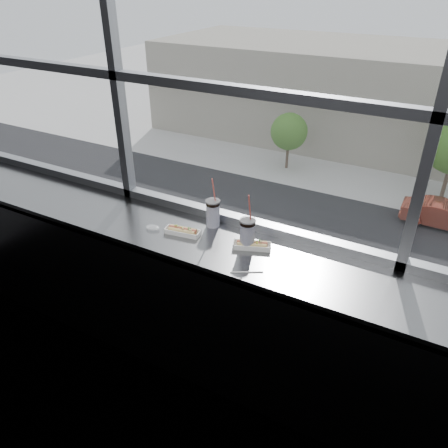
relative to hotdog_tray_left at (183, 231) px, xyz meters
The scene contains 20 objects.
wall_back_lower 0.72m from the hotdog_tray_left, 42.03° to the left, with size 6.00×6.00×0.00m, color black.
window_glass 1.26m from the hotdog_tray_left, 43.91° to the left, with size 6.00×6.00×0.00m, color silver.
window_mullions 1.26m from the hotdog_tray_left, 42.03° to the left, with size 6.00×0.08×2.40m, color gray, non-canonical shape.
counter 0.33m from the hotdog_tray_left, ahead, with size 6.00×0.55×0.06m, color gray.
counter_fascia 0.70m from the hotdog_tray_left, 35.62° to the right, with size 6.00×0.04×1.04m, color gray.
hotdog_tray_left is the anchor object (origin of this frame).
hotdog_tray_right 0.48m from the hotdog_tray_left, ahead, with size 0.25×0.16×0.06m.
soda_cup_left 0.24m from the hotdog_tray_left, 57.84° to the left, with size 0.10×0.10×0.36m.
soda_cup_right 0.45m from the hotdog_tray_left, ahead, with size 0.10×0.10×0.38m.
loose_straw 0.58m from the hotdog_tray_left, 17.82° to the right, with size 0.01×0.01×0.19m, color white.
wrapper 0.22m from the hotdog_tray_left, 168.98° to the right, with size 0.10×0.07×0.02m, color silver.
plaza_ground 45.44m from the hotdog_tray_left, 89.57° to the left, with size 120.00×120.00×0.00m, color #B9B7B5.
plaza_near 14.14m from the hotdog_tray_left, 87.43° to the left, with size 50.00×14.00×0.04m, color #B9B7B5.
street_asphalt 23.63m from the hotdog_tray_left, 89.08° to the left, with size 80.00×10.00×0.06m, color black.
far_sidewalk 30.78m from the hotdog_tray_left, 89.34° to the left, with size 80.00×6.00×0.04m, color #B9B7B5.
far_building 39.15m from the hotdog_tray_left, 89.51° to the left, with size 50.00×14.00×8.00m, color gray.
car_far_b 26.76m from the hotdog_tray_left, 85.11° to the left, with size 6.24×2.60×2.08m, color #A13E2B.
car_near_b 20.77m from the hotdog_tray_left, 112.21° to the left, with size 6.22×2.59×2.07m, color black.
car_near_c 19.76m from the hotdog_tray_left, 82.63° to the left, with size 6.55×2.73×2.18m, color #BB0010.
tree_left 31.20m from the hotdog_tray_left, 108.43° to the left, with size 2.80×2.80×4.38m.
Camera 1 is at (1.08, -0.82, 2.62)m, focal length 35.00 mm.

